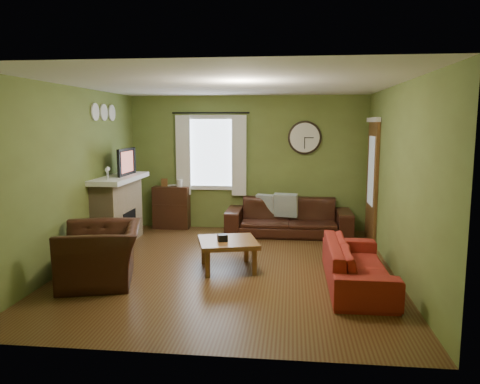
# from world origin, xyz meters

# --- Properties ---
(floor) EXTENTS (4.60, 5.20, 0.00)m
(floor) POSITION_xyz_m (0.00, 0.00, 0.00)
(floor) COLOR #503318
(floor) RESTS_ON ground
(ceiling) EXTENTS (4.60, 5.20, 0.00)m
(ceiling) POSITION_xyz_m (0.00, 0.00, 2.60)
(ceiling) COLOR white
(ceiling) RESTS_ON ground
(wall_left) EXTENTS (0.00, 5.20, 2.60)m
(wall_left) POSITION_xyz_m (-2.30, 0.00, 1.30)
(wall_left) COLOR olive
(wall_left) RESTS_ON ground
(wall_right) EXTENTS (0.00, 5.20, 2.60)m
(wall_right) POSITION_xyz_m (2.30, 0.00, 1.30)
(wall_right) COLOR olive
(wall_right) RESTS_ON ground
(wall_back) EXTENTS (4.60, 0.00, 2.60)m
(wall_back) POSITION_xyz_m (0.00, 2.60, 1.30)
(wall_back) COLOR olive
(wall_back) RESTS_ON ground
(wall_front) EXTENTS (4.60, 0.00, 2.60)m
(wall_front) POSITION_xyz_m (0.00, -2.60, 1.30)
(wall_front) COLOR olive
(wall_front) RESTS_ON ground
(fireplace) EXTENTS (0.40, 1.40, 1.10)m
(fireplace) POSITION_xyz_m (-2.10, 1.15, 0.55)
(fireplace) COLOR tan
(fireplace) RESTS_ON floor
(firebox) EXTENTS (0.04, 0.60, 0.55)m
(firebox) POSITION_xyz_m (-1.91, 1.15, 0.30)
(firebox) COLOR black
(firebox) RESTS_ON fireplace
(mantel) EXTENTS (0.58, 1.60, 0.08)m
(mantel) POSITION_xyz_m (-2.07, 1.15, 1.14)
(mantel) COLOR white
(mantel) RESTS_ON fireplace
(tv) EXTENTS (0.08, 0.60, 0.35)m
(tv) POSITION_xyz_m (-2.05, 1.30, 1.35)
(tv) COLOR black
(tv) RESTS_ON mantel
(tv_screen) EXTENTS (0.02, 0.62, 0.36)m
(tv_screen) POSITION_xyz_m (-1.97, 1.30, 1.41)
(tv_screen) COLOR #994C3F
(tv_screen) RESTS_ON mantel
(medallion_left) EXTENTS (0.28, 0.28, 0.03)m
(medallion_left) POSITION_xyz_m (-2.28, 0.80, 2.25)
(medallion_left) COLOR white
(medallion_left) RESTS_ON wall_left
(medallion_mid) EXTENTS (0.28, 0.28, 0.03)m
(medallion_mid) POSITION_xyz_m (-2.28, 1.15, 2.25)
(medallion_mid) COLOR white
(medallion_mid) RESTS_ON wall_left
(medallion_right) EXTENTS (0.28, 0.28, 0.03)m
(medallion_right) POSITION_xyz_m (-2.28, 1.50, 2.25)
(medallion_right) COLOR white
(medallion_right) RESTS_ON wall_left
(window_pane) EXTENTS (1.00, 0.02, 1.30)m
(window_pane) POSITION_xyz_m (-0.70, 2.58, 1.50)
(window_pane) COLOR silver
(window_pane) RESTS_ON wall_back
(curtain_rod) EXTENTS (0.03, 0.03, 1.50)m
(curtain_rod) POSITION_xyz_m (-0.70, 2.48, 2.27)
(curtain_rod) COLOR black
(curtain_rod) RESTS_ON wall_back
(curtain_left) EXTENTS (0.28, 0.04, 1.55)m
(curtain_left) POSITION_xyz_m (-1.25, 2.48, 1.45)
(curtain_left) COLOR white
(curtain_left) RESTS_ON wall_back
(curtain_right) EXTENTS (0.28, 0.04, 1.55)m
(curtain_right) POSITION_xyz_m (-0.15, 2.48, 1.45)
(curtain_right) COLOR white
(curtain_right) RESTS_ON wall_back
(wall_clock) EXTENTS (0.64, 0.06, 0.64)m
(wall_clock) POSITION_xyz_m (1.10, 2.55, 1.80)
(wall_clock) COLOR white
(wall_clock) RESTS_ON wall_back
(door) EXTENTS (0.05, 0.90, 2.10)m
(door) POSITION_xyz_m (2.27, 1.85, 1.05)
(door) COLOR brown
(door) RESTS_ON floor
(bookshelf) EXTENTS (0.70, 0.30, 0.84)m
(bookshelf) POSITION_xyz_m (-1.49, 2.43, 0.42)
(bookshelf) COLOR #341B0F
(bookshelf) RESTS_ON floor
(book) EXTENTS (0.18, 0.24, 0.02)m
(book) POSITION_xyz_m (-1.58, 2.58, 0.96)
(book) COLOR brown
(book) RESTS_ON bookshelf
(sofa_brown) EXTENTS (2.31, 0.90, 0.68)m
(sofa_brown) POSITION_xyz_m (0.82, 2.13, 0.34)
(sofa_brown) COLOR black
(sofa_brown) RESTS_ON floor
(pillow_left) EXTENTS (0.45, 0.22, 0.44)m
(pillow_left) POSITION_xyz_m (0.76, 2.20, 0.55)
(pillow_left) COLOR #92A19D
(pillow_left) RESTS_ON sofa_brown
(pillow_right) EXTENTS (0.37, 0.23, 0.35)m
(pillow_right) POSITION_xyz_m (0.38, 2.33, 0.55)
(pillow_right) COLOR #92A19D
(pillow_right) RESTS_ON sofa_brown
(sofa_red) EXTENTS (0.75, 1.93, 0.56)m
(sofa_red) POSITION_xyz_m (1.72, -0.57, 0.28)
(sofa_red) COLOR maroon
(sofa_red) RESTS_ON floor
(armchair) EXTENTS (1.28, 1.38, 0.75)m
(armchair) POSITION_xyz_m (-1.60, -0.79, 0.37)
(armchair) COLOR black
(armchair) RESTS_ON floor
(coffee_table) EXTENTS (0.98, 0.98, 0.43)m
(coffee_table) POSITION_xyz_m (-0.02, -0.07, 0.21)
(coffee_table) COLOR brown
(coffee_table) RESTS_ON floor
(tissue_box) EXTENTS (0.16, 0.16, 0.10)m
(tissue_box) POSITION_xyz_m (-0.09, -0.15, 0.40)
(tissue_box) COLOR black
(tissue_box) RESTS_ON coffee_table
(wine_glass_a) EXTENTS (0.07, 0.07, 0.19)m
(wine_glass_a) POSITION_xyz_m (-2.05, 0.61, 1.27)
(wine_glass_a) COLOR white
(wine_glass_a) RESTS_ON mantel
(wine_glass_b) EXTENTS (0.07, 0.07, 0.20)m
(wine_glass_b) POSITION_xyz_m (-2.05, 0.66, 1.28)
(wine_glass_b) COLOR white
(wine_glass_b) RESTS_ON mantel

